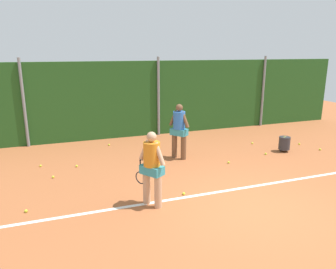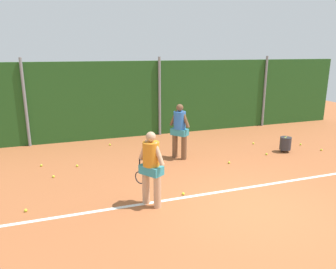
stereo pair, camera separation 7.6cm
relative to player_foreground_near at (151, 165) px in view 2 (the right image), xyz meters
name	(u,v)px [view 2 (the right image)]	position (x,y,z in m)	size (l,w,h in m)	color
ground_plane	(212,176)	(1.99, 1.08, -0.91)	(26.40, 26.40, 0.00)	#A85B33
hedge_fence_backdrop	(158,98)	(1.99, 5.82, 0.52)	(16.54, 0.25, 2.86)	#23511E
fence_post_left	(25,103)	(-2.78, 5.65, 0.59)	(0.10, 0.10, 3.02)	gray
fence_post_center	(160,97)	(1.99, 5.65, 0.59)	(0.10, 0.10, 3.02)	gray
fence_post_right	(265,92)	(6.76, 5.65, 0.59)	(0.10, 0.10, 3.02)	gray
court_baseline_paint	(230,190)	(1.99, 0.10, -0.91)	(12.09, 0.10, 0.01)	white
player_foreground_near	(151,165)	(0.00, 0.00, 0.00)	(0.53, 0.63, 1.63)	tan
player_midcourt	(180,128)	(1.68, 2.70, 0.04)	(0.53, 0.60, 1.69)	brown
ball_hopper	(285,143)	(5.19, 2.16, -0.62)	(0.36, 0.36, 0.51)	#2D2D33
tennis_ball_0	(253,143)	(4.72, 3.26, -0.88)	(0.07, 0.07, 0.07)	#CCDB33
tennis_ball_1	(267,154)	(4.42, 2.07, -0.88)	(0.07, 0.07, 0.07)	#CCDB33
tennis_ball_2	(53,176)	(-2.01, 2.31, -0.88)	(0.07, 0.07, 0.07)	#CCDB33
tennis_ball_3	(321,150)	(6.43, 1.86, -0.88)	(0.07, 0.07, 0.07)	#CCDB33
tennis_ball_4	(77,166)	(-1.36, 2.95, -0.88)	(0.07, 0.07, 0.07)	#CCDB33
tennis_ball_5	(41,165)	(-2.34, 3.32, -0.88)	(0.07, 0.07, 0.07)	#CCDB33
tennis_ball_6	(301,144)	(6.23, 2.62, -0.88)	(0.07, 0.07, 0.07)	#CCDB33
tennis_ball_7	(110,145)	(-0.13, 4.77, -0.88)	(0.07, 0.07, 0.07)	#CCDB33
tennis_ball_8	(229,162)	(2.89, 1.77, -0.88)	(0.07, 0.07, 0.07)	#CCDB33
tennis_ball_9	(183,194)	(0.83, 0.24, -0.88)	(0.07, 0.07, 0.07)	#CCDB33
tennis_ball_10	(26,210)	(-2.55, 0.56, -0.88)	(0.07, 0.07, 0.07)	#CCDB33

